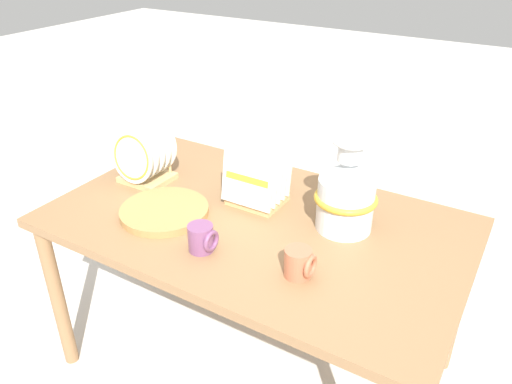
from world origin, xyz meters
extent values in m
plane|color=beige|center=(0.00, 0.00, 0.00)|extent=(14.00, 14.00, 0.00)
cube|color=olive|center=(0.00, 0.00, 0.71)|extent=(1.48, 0.90, 0.03)
cylinder|color=olive|center=(-0.69, -0.40, 0.35)|extent=(0.06, 0.06, 0.69)
cylinder|color=olive|center=(-0.69, 0.40, 0.35)|extent=(0.06, 0.06, 0.69)
cylinder|color=olive|center=(0.69, 0.40, 0.35)|extent=(0.06, 0.06, 0.69)
cylinder|color=silver|center=(0.29, 0.11, 0.82)|extent=(0.19, 0.19, 0.19)
cone|color=silver|center=(0.29, 0.11, 0.95)|extent=(0.19, 0.19, 0.07)
cylinder|color=silver|center=(0.29, 0.11, 1.02)|extent=(0.08, 0.08, 0.07)
torus|color=silver|center=(0.29, 0.11, 1.05)|extent=(0.12, 0.12, 0.02)
torus|color=gold|center=(0.29, 0.11, 0.84)|extent=(0.22, 0.22, 0.02)
cube|color=tan|center=(-0.54, 0.03, 0.74)|extent=(0.19, 0.17, 0.02)
cylinder|color=tan|center=(-0.61, 0.10, 0.78)|extent=(0.01, 0.01, 0.07)
cylinder|color=tan|center=(-0.47, 0.10, 0.78)|extent=(0.01, 0.01, 0.07)
cylinder|color=silver|center=(-0.54, -0.04, 0.86)|extent=(0.21, 0.04, 0.21)
torus|color=gold|center=(-0.54, -0.05, 0.86)|extent=(0.18, 0.04, 0.18)
cylinder|color=silver|center=(-0.54, -0.01, 0.86)|extent=(0.21, 0.04, 0.21)
cylinder|color=silver|center=(-0.54, 0.03, 0.86)|extent=(0.21, 0.04, 0.21)
cylinder|color=silver|center=(-0.54, 0.07, 0.86)|extent=(0.21, 0.04, 0.21)
cylinder|color=silver|center=(-0.54, 0.10, 0.86)|extent=(0.21, 0.04, 0.21)
cube|color=tan|center=(-0.06, 0.11, 0.74)|extent=(0.19, 0.17, 0.02)
cylinder|color=tan|center=(-0.13, 0.17, 0.78)|extent=(0.01, 0.01, 0.07)
cylinder|color=tan|center=(0.01, 0.17, 0.78)|extent=(0.01, 0.01, 0.07)
cube|color=silver|center=(-0.06, 0.04, 0.85)|extent=(0.21, 0.04, 0.21)
cube|color=silver|center=(-0.06, 0.07, 0.85)|extent=(0.21, 0.04, 0.21)
cube|color=silver|center=(-0.06, 0.11, 0.85)|extent=(0.21, 0.04, 0.21)
cube|color=silver|center=(-0.06, 0.14, 0.85)|extent=(0.21, 0.04, 0.21)
cube|color=silver|center=(-0.06, 0.18, 0.85)|extent=(0.21, 0.04, 0.21)
cube|color=gold|center=(-0.06, 0.03, 0.86)|extent=(0.18, 0.01, 0.03)
cylinder|color=#AD7F47|center=(-0.30, -0.15, 0.73)|extent=(0.32, 0.32, 0.01)
cylinder|color=#AD7F47|center=(-0.30, -0.15, 0.74)|extent=(0.32, 0.32, 0.01)
cylinder|color=#AD7F47|center=(-0.30, -0.15, 0.75)|extent=(0.32, 0.32, 0.01)
cylinder|color=#7A4770|center=(-0.05, -0.26, 0.77)|extent=(0.08, 0.08, 0.09)
torus|color=#7A4770|center=(-0.01, -0.26, 0.77)|extent=(0.02, 0.07, 0.07)
cylinder|color=#B76647|center=(0.27, -0.21, 0.77)|extent=(0.08, 0.08, 0.09)
torus|color=#B76647|center=(0.32, -0.21, 0.77)|extent=(0.02, 0.07, 0.07)
camera|label=1|loc=(0.79, -1.31, 1.68)|focal=35.00mm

